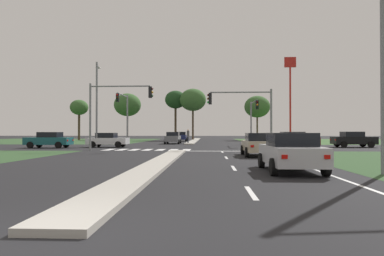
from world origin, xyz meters
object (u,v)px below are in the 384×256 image
at_px(pedestrian_at_median, 188,135).
at_px(treeline_fifth, 257,107).
at_px(car_navy_second, 181,136).
at_px(treeline_fourth, 193,100).
at_px(traffic_signal_far_left, 124,110).
at_px(car_beige_fifth, 259,144).
at_px(car_teal_near, 49,140).
at_px(car_silver_third, 290,152).
at_px(car_white_sixth, 108,140).
at_px(car_grey_eighth, 173,138).
at_px(traffic_signal_near_right, 246,108).
at_px(treeline_near, 79,108).
at_px(street_lamp_second, 97,99).
at_px(treeline_second, 128,105).
at_px(traffic_signal_near_left, 114,104).
at_px(treeline_third, 176,100).
at_px(car_maroon_seventh, 294,140).
at_px(car_black_fourth, 353,139).
at_px(traffic_signal_far_right, 253,114).
at_px(fastfood_pole_sign, 290,81).

bearing_deg(pedestrian_at_median, treeline_fifth, -132.53).
xyz_separation_m(car_navy_second, treeline_fourth, (1.71, 6.67, 6.76)).
bearing_deg(traffic_signal_far_left, car_beige_fifth, -52.36).
bearing_deg(car_teal_near, car_silver_third, -135.29).
bearing_deg(car_white_sixth, car_grey_eighth, 151.41).
bearing_deg(traffic_signal_near_right, car_teal_near, 166.19).
distance_m(traffic_signal_far_left, treeline_near, 29.30).
height_order(street_lamp_second, treeline_second, treeline_second).
height_order(traffic_signal_near_left, street_lamp_second, street_lamp_second).
bearing_deg(treeline_second, traffic_signal_near_left, -78.18).
distance_m(treeline_near, treeline_third, 18.86).
xyz_separation_m(car_teal_near, car_beige_fifth, (19.14, -10.43, -0.02)).
distance_m(treeline_near, treeline_fourth, 22.28).
xyz_separation_m(traffic_signal_near_left, treeline_fourth, (5.13, 35.39, 3.60)).
xyz_separation_m(car_grey_eighth, traffic_signal_near_right, (7.84, -16.88, 2.80)).
distance_m(car_navy_second, treeline_fourth, 9.65).
bearing_deg(car_silver_third, treeline_second, 109.89).
height_order(traffic_signal_near_right, treeline_fourth, treeline_fourth).
distance_m(car_maroon_seventh, street_lamp_second, 20.04).
distance_m(car_black_fourth, treeline_fourth, 33.88).
distance_m(car_black_fourth, car_white_sixth, 25.34).
xyz_separation_m(car_beige_fifth, treeline_near, (-28.42, 42.34, 5.48)).
bearing_deg(car_black_fourth, pedestrian_at_median, -116.87).
xyz_separation_m(car_maroon_seventh, treeline_third, (-14.50, 31.98, 6.90)).
distance_m(car_black_fourth, car_grey_eighth, 21.81).
relative_size(treeline_third, treeline_fifth, 1.12).
xyz_separation_m(traffic_signal_near_right, treeline_fifth, (6.25, 37.28, 2.80)).
relative_size(car_teal_near, car_white_sixth, 1.06).
bearing_deg(traffic_signal_far_right, street_lamp_second, -162.31).
bearing_deg(fastfood_pole_sign, pedestrian_at_median, -147.95).
distance_m(car_silver_third, traffic_signal_far_left, 29.51).
bearing_deg(fastfood_pole_sign, treeline_fourth, 149.39).
height_order(car_silver_third, traffic_signal_near_right, traffic_signal_near_right).
height_order(car_black_fourth, traffic_signal_far_left, traffic_signal_far_left).
relative_size(car_white_sixth, street_lamp_second, 0.48).
distance_m(treeline_second, treeline_third, 10.28).
distance_m(traffic_signal_near_right, street_lamp_second, 15.69).
relative_size(traffic_signal_near_left, traffic_signal_far_left, 0.93).
bearing_deg(car_silver_third, fastfood_pole_sign, 76.58).
relative_size(car_white_sixth, treeline_fourth, 0.43).
bearing_deg(traffic_signal_far_right, car_beige_fifth, -96.29).
bearing_deg(treeline_fourth, car_beige_fifth, -81.42).
relative_size(car_black_fourth, car_grey_eighth, 0.95).
xyz_separation_m(street_lamp_second, treeline_near, (-13.71, 30.73, 1.36)).
distance_m(traffic_signal_near_left, treeline_second, 40.24).
xyz_separation_m(pedestrian_at_median, treeline_fifth, (12.03, 21.04, 5.17)).
bearing_deg(street_lamp_second, traffic_signal_near_left, -59.98).
distance_m(car_teal_near, treeline_fourth, 34.02).
relative_size(treeline_second, treeline_fourth, 0.96).
relative_size(traffic_signal_near_right, treeline_third, 0.57).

